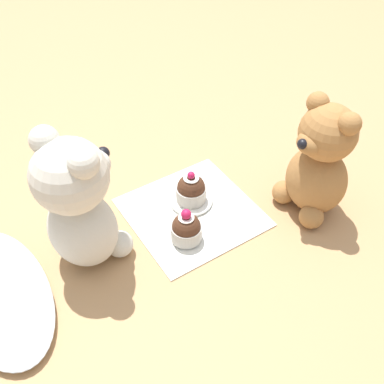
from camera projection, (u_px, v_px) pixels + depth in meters
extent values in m
plane|color=tan|center=(192.00, 213.00, 0.87)|extent=(4.00, 4.00, 0.00)
cube|color=silver|center=(192.00, 212.00, 0.86)|extent=(0.23, 0.23, 0.01)
ellipsoid|color=white|center=(1.00, 293.00, 0.72)|extent=(0.30, 0.15, 0.03)
ellipsoid|color=beige|center=(83.00, 229.00, 0.74)|extent=(0.15, 0.14, 0.14)
sphere|color=beige|center=(70.00, 176.00, 0.66)|extent=(0.12, 0.12, 0.12)
ellipsoid|color=beige|center=(94.00, 164.00, 0.69)|extent=(0.07, 0.07, 0.05)
sphere|color=black|center=(103.00, 153.00, 0.70)|extent=(0.02, 0.02, 0.02)
sphere|color=beige|center=(84.00, 163.00, 0.61)|extent=(0.05, 0.05, 0.05)
sphere|color=beige|center=(44.00, 140.00, 0.65)|extent=(0.05, 0.05, 0.05)
sphere|color=beige|center=(120.00, 244.00, 0.78)|extent=(0.05, 0.05, 0.05)
sphere|color=beige|center=(88.00, 223.00, 0.82)|extent=(0.05, 0.05, 0.05)
ellipsoid|color=#A3703D|center=(316.00, 180.00, 0.84)|extent=(0.12, 0.11, 0.13)
sphere|color=#A3703D|center=(328.00, 133.00, 0.76)|extent=(0.10, 0.10, 0.10)
ellipsoid|color=#A3703D|center=(310.00, 143.00, 0.75)|extent=(0.05, 0.04, 0.04)
sphere|color=black|center=(303.00, 144.00, 0.74)|extent=(0.02, 0.02, 0.02)
sphere|color=#A3703D|center=(318.00, 103.00, 0.75)|extent=(0.04, 0.04, 0.04)
sphere|color=#A3703D|center=(350.00, 124.00, 0.71)|extent=(0.04, 0.04, 0.04)
sphere|color=#A3703D|center=(284.00, 192.00, 0.88)|extent=(0.05, 0.05, 0.05)
sphere|color=#A3703D|center=(311.00, 217.00, 0.83)|extent=(0.05, 0.05, 0.05)
cylinder|color=#B2ADA3|center=(186.00, 232.00, 0.80)|extent=(0.06, 0.06, 0.03)
sphere|color=#472819|center=(186.00, 227.00, 0.79)|extent=(0.05, 0.05, 0.05)
cylinder|color=white|center=(186.00, 218.00, 0.78)|extent=(0.03, 0.03, 0.00)
sphere|color=#B71947|center=(186.00, 214.00, 0.77)|extent=(0.02, 0.02, 0.02)
cylinder|color=white|center=(191.00, 200.00, 0.88)|extent=(0.08, 0.08, 0.01)
cylinder|color=#B2ADA3|center=(191.00, 193.00, 0.87)|extent=(0.06, 0.06, 0.03)
sphere|color=#472819|center=(191.00, 188.00, 0.86)|extent=(0.05, 0.05, 0.05)
cylinder|color=white|center=(191.00, 178.00, 0.84)|extent=(0.03, 0.03, 0.00)
sphere|color=#B71947|center=(191.00, 175.00, 0.84)|extent=(0.01, 0.01, 0.01)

